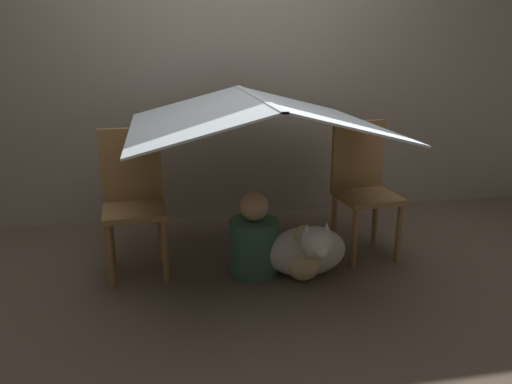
% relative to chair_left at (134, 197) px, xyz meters
% --- Properties ---
extents(ground_plane, '(8.80, 8.80, 0.00)m').
position_rel_chair_left_xyz_m(ground_plane, '(0.74, -0.25, -0.47)').
color(ground_plane, brown).
extents(wall_back, '(7.00, 0.05, 2.50)m').
position_rel_chair_left_xyz_m(wall_back, '(0.74, 0.93, 0.78)').
color(wall_back, gray).
rests_on(wall_back, ground_plane).
extents(chair_left, '(0.39, 0.39, 0.87)m').
position_rel_chair_left_xyz_m(chair_left, '(0.00, 0.00, 0.00)').
color(chair_left, olive).
rests_on(chair_left, ground_plane).
extents(chair_right, '(0.39, 0.39, 0.87)m').
position_rel_chair_left_xyz_m(chair_right, '(1.46, -0.00, 0.00)').
color(chair_right, olive).
rests_on(chair_right, ground_plane).
extents(sheet_canopy, '(1.47, 1.39, 0.20)m').
position_rel_chair_left_xyz_m(sheet_canopy, '(0.74, -0.07, 0.50)').
color(sheet_canopy, silver).
extents(person_front, '(0.30, 0.30, 0.52)m').
position_rel_chair_left_xyz_m(person_front, '(0.70, -0.19, -0.26)').
color(person_front, '#38664C').
rests_on(person_front, ground_plane).
extents(dog, '(0.49, 0.43, 0.41)m').
position_rel_chair_left_xyz_m(dog, '(1.00, -0.33, -0.29)').
color(dog, silver).
rests_on(dog, ground_plane).
extents(floor_cushion, '(0.35, 0.28, 0.10)m').
position_rel_chair_left_xyz_m(floor_cushion, '(1.05, -0.04, -0.42)').
color(floor_cushion, '#CC664C').
rests_on(floor_cushion, ground_plane).
extents(plush_toy, '(0.22, 0.22, 0.34)m').
position_rel_chair_left_xyz_m(plush_toy, '(0.97, -0.33, -0.33)').
color(plush_toy, beige).
rests_on(plush_toy, ground_plane).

